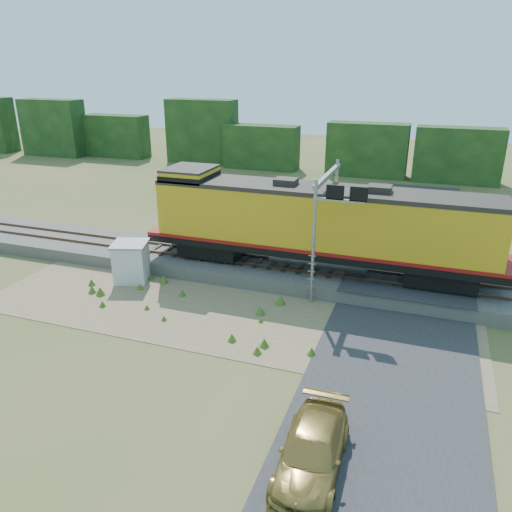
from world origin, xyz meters
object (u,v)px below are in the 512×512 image
at_px(shed, 131,262).
at_px(car, 312,452).
at_px(locomotive, 315,224).
at_px(signal_gantry, 330,202).

bearing_deg(shed, car, -57.00).
distance_m(locomotive, signal_gantry, 1.90).
bearing_deg(locomotive, car, -76.70).
bearing_deg(car, shed, 139.41).
distance_m(locomotive, car, 15.17).
xyz_separation_m(shed, signal_gantry, (11.18, 2.76, 3.93)).
bearing_deg(car, locomotive, 101.70).
bearing_deg(signal_gantry, locomotive, 144.83).
xyz_separation_m(locomotive, car, (3.42, -14.48, -2.92)).
xyz_separation_m(signal_gantry, car, (2.49, -13.82, -4.44)).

